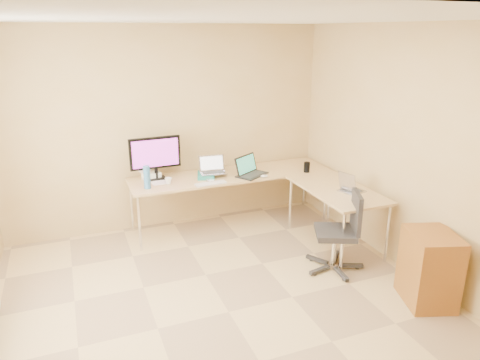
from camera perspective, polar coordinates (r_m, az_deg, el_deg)
name	(u,v)px	position (r m, az deg, el deg)	size (l,w,h in m)	color
floor	(229,312)	(4.37, -1.45, -16.53)	(4.50, 4.50, 0.00)	tan
ceiling	(226,19)	(3.58, -1.81, 19.94)	(4.50, 4.50, 0.00)	white
wall_back	(168,129)	(5.87, -9.22, 6.41)	(4.50, 4.50, 0.00)	tan
wall_front	(419,348)	(2.05, 21.93, -19.36)	(4.50, 4.50, 0.00)	tan
wall_right	(422,157)	(4.88, 22.27, 2.76)	(4.50, 4.50, 0.00)	tan
desk_main	(232,200)	(5.96, -1.09, -2.54)	(2.65, 0.70, 0.73)	tan
desk_return	(335,217)	(5.56, 12.10, -4.60)	(0.70, 1.30, 0.73)	tan
monitor	(155,158)	(5.66, -10.77, 2.77)	(0.64, 0.21, 0.55)	black
book_stack	(206,175)	(5.73, -4.37, 0.63)	(0.21, 0.29, 0.05)	#186B5D
laptop_center	(213,165)	(5.69, -3.48, 1.93)	(0.33, 0.25, 0.21)	#A9A5BC
laptop_black	(252,166)	(5.74, 1.55, 1.82)	(0.41, 0.30, 0.26)	black
keyboard	(211,183)	(5.45, -3.77, -0.45)	(0.39, 0.11, 0.02)	silver
mouse	(264,176)	(5.70, 3.12, 0.51)	(0.10, 0.06, 0.04)	white
mug	(168,181)	(5.51, -9.15, -0.11)	(0.09, 0.09, 0.08)	white
cd_stack	(210,180)	(5.55, -3.81, -0.04)	(0.11, 0.11, 0.03)	silver
water_bottle	(147,177)	(5.37, -11.82, 0.36)	(0.08, 0.08, 0.28)	teal
papers	(158,182)	(5.62, -10.45, -0.21)	(0.18, 0.26, 0.01)	white
white_box	(151,175)	(5.76, -11.27, 0.59)	(0.21, 0.16, 0.08)	white
desk_fan	(144,169)	(5.72, -12.12, 1.38)	(0.21, 0.21, 0.26)	beige
black_cup	(307,167)	(5.96, 8.54, 1.63)	(0.08, 0.08, 0.13)	black
laptop_return	(352,183)	(5.33, 14.18, -0.41)	(0.24, 0.30, 0.20)	#AEADBA
office_chair	(336,227)	(4.95, 12.14, -5.89)	(0.54, 0.54, 0.90)	#292626
cabinet	(429,268)	(4.70, 23.05, -10.34)	(0.42, 0.52, 0.72)	#985F28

